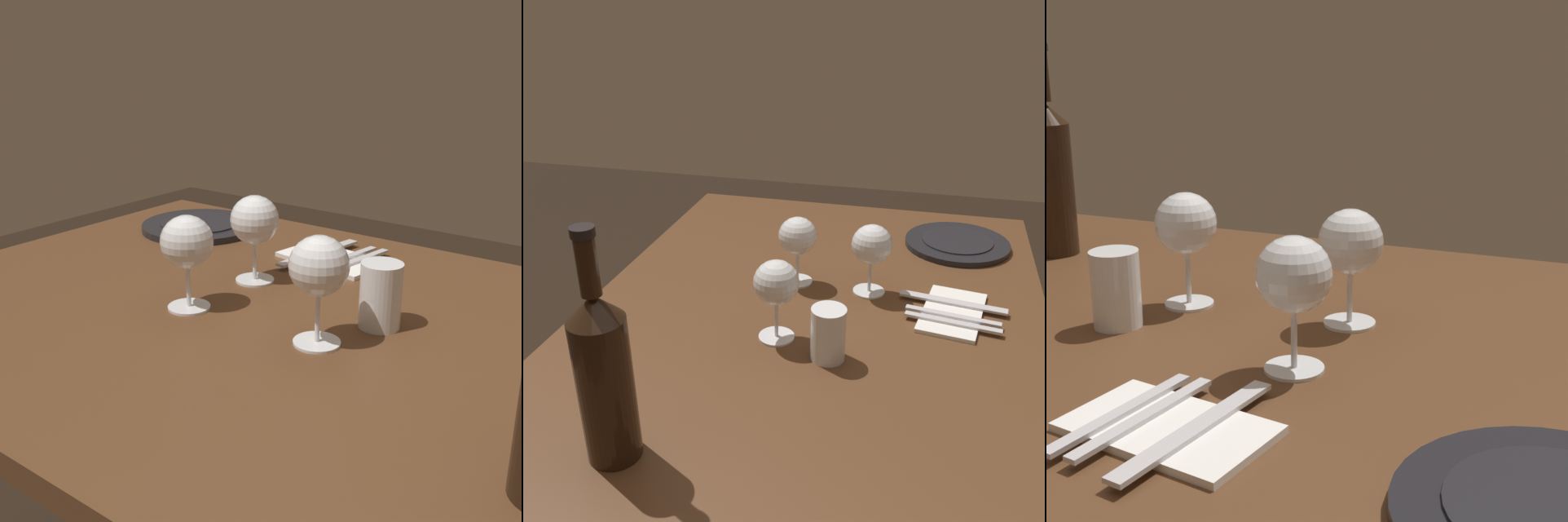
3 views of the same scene
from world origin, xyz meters
The scene contains 11 objects.
dining_table centered at (0.00, 0.00, 0.65)m, with size 1.30×0.90×0.74m.
wine_glass_left centered at (0.15, 0.06, 0.84)m, with size 0.08×0.08×0.15m.
wine_glass_right centered at (0.14, -0.10, 0.85)m, with size 0.08×0.08×0.15m.
wine_glass_centre centered at (-0.07, 0.05, 0.85)m, with size 0.08×0.08×0.15m.
wine_bottle centered at (-0.41, 0.19, 0.87)m, with size 0.07×0.07×0.34m.
water_tumbler centered at (-0.11, -0.06, 0.78)m, with size 0.06×0.06×0.10m.
dinner_plate centered at (0.43, -0.28, 0.75)m, with size 0.25×0.25×0.02m.
folded_napkin centered at (0.09, -0.27, 0.74)m, with size 0.20×0.14×0.01m.
fork_inner centered at (0.07, -0.27, 0.75)m, with size 0.04×0.18×0.00m.
fork_outer centered at (0.04, -0.27, 0.75)m, with size 0.04×0.18×0.00m.
table_knife centered at (0.12, -0.27, 0.75)m, with size 0.05×0.21×0.00m.
Camera 2 is at (-0.99, -0.20, 1.35)m, focal length 42.31 mm.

